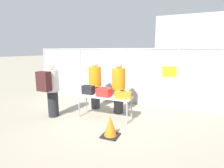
{
  "coord_description": "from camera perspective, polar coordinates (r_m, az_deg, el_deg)",
  "views": [
    {
      "loc": [
        2.35,
        -5.23,
        2.22
      ],
      "look_at": [
        -0.01,
        0.44,
        1.05
      ],
      "focal_mm": 28.0,
      "sensor_mm": 36.0,
      "label": 1
    }
  ],
  "objects": [
    {
      "name": "ground_plane",
      "position": [
        6.14,
        -1.56,
        -10.39
      ],
      "size": [
        120.0,
        120.0,
        0.0
      ],
      "primitive_type": "plane",
      "color": "gray"
    },
    {
      "name": "suitcase_orange",
      "position": [
        5.47,
        3.56,
        -3.58
      ],
      "size": [
        0.54,
        0.3,
        0.25
      ],
      "color": "orange",
      "rests_on": "inspection_table"
    },
    {
      "name": "utility_trailer",
      "position": [
        9.16,
        11.97,
        -0.86
      ],
      "size": [
        4.24,
        1.98,
        0.7
      ],
      "color": "#B2B2B7",
      "rests_on": "ground_plane"
    },
    {
      "name": "traffic_cone",
      "position": [
        4.71,
        -0.53,
        -13.87
      ],
      "size": [
        0.44,
        0.44,
        0.55
      ],
      "color": "black",
      "rests_on": "ground_plane"
    },
    {
      "name": "inspection_table",
      "position": [
        5.8,
        -2.4,
        -4.58
      ],
      "size": [
        1.83,
        0.6,
        0.75
      ],
      "color": "silver",
      "rests_on": "ground_plane"
    },
    {
      "name": "security_worker_near",
      "position": [
        6.22,
        2.19,
        -0.9
      ],
      "size": [
        0.46,
        0.46,
        1.86
      ],
      "rotation": [
        0.0,
        0.0,
        3.22
      ],
      "color": "#2D2D33",
      "rests_on": "ground_plane"
    },
    {
      "name": "traveler_hooded",
      "position": [
        6.13,
        -19.38,
        -1.17
      ],
      "size": [
        0.46,
        0.71,
        1.84
      ],
      "rotation": [
        0.0,
        0.0,
        0.3
      ],
      "color": "black",
      "rests_on": "ground_plane"
    },
    {
      "name": "distant_hangar",
      "position": [
        36.09,
        25.19,
        12.37
      ],
      "size": [
        12.07,
        12.5,
        7.64
      ],
      "color": "#999993",
      "rests_on": "ground_plane"
    },
    {
      "name": "fence_section",
      "position": [
        7.39,
        3.91,
        2.96
      ],
      "size": [
        8.57,
        0.07,
        2.33
      ],
      "color": "#9EA0A5",
      "rests_on": "ground_plane"
    },
    {
      "name": "suitcase_black",
      "position": [
        6.07,
        -7.74,
        -1.89
      ],
      "size": [
        0.4,
        0.25,
        0.32
      ],
      "color": "black",
      "rests_on": "inspection_table"
    },
    {
      "name": "security_worker_far",
      "position": [
        6.75,
        -5.53,
        0.02
      ],
      "size": [
        0.46,
        0.46,
        1.86
      ],
      "rotation": [
        0.0,
        0.0,
        3.55
      ],
      "color": "#2D2D33",
      "rests_on": "ground_plane"
    },
    {
      "name": "suitcase_red",
      "position": [
        5.72,
        -2.58,
        -2.72
      ],
      "size": [
        0.48,
        0.36,
        0.29
      ],
      "color": "red",
      "rests_on": "inspection_table"
    }
  ]
}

